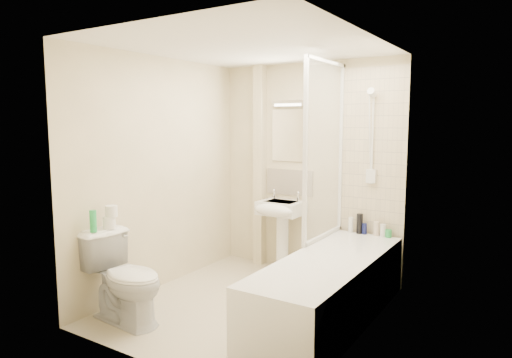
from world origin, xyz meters
The scene contains 25 objects.
floor centered at (0.00, 0.00, 0.00)m, with size 2.50×2.50×0.00m, color beige.
wall_back centered at (0.00, 1.25, 1.20)m, with size 2.20×0.02×2.40m, color beige.
wall_left centered at (-1.10, 0.00, 1.20)m, with size 0.02×2.50×2.40m, color beige.
wall_right centered at (1.10, 0.00, 1.20)m, with size 0.02×2.50×2.40m, color beige.
ceiling centered at (0.00, 0.00, 2.40)m, with size 2.20×2.50×0.02m, color white.
tile_back centered at (0.75, 1.24, 1.42)m, with size 0.70×0.01×1.75m, color beige.
tile_right centered at (1.09, 0.15, 1.42)m, with size 0.01×2.10×1.75m, color beige.
pipe_boxing centered at (-0.62, 1.19, 1.20)m, with size 0.12×0.12×2.40m, color beige.
splashback centered at (-0.24, 1.24, 1.03)m, with size 0.60×0.01×0.30m, color beige.
mirror centered at (-0.24, 1.24, 1.58)m, with size 0.46×0.01×0.60m, color white.
strip_light centered at (-0.24, 1.22, 1.95)m, with size 0.42×0.07×0.07m, color silver.
bathtub centered at (0.75, 0.15, 0.29)m, with size 0.70×2.10×0.55m.
shower_screen centered at (0.40, 0.80, 1.45)m, with size 0.04×0.92×1.80m.
shower_fixture centered at (0.75, 1.19, 1.55)m, with size 0.10×0.16×0.99m.
pedestal_sink centered at (-0.24, 1.01, 0.67)m, with size 0.49×0.46×0.95m.
bottle_white_a centered at (0.56, 1.16, 0.63)m, with size 0.05×0.05×0.17m, color white.
bottle_black_b centered at (0.66, 1.16, 0.66)m, with size 0.07×0.07×0.21m, color black.
bottle_blue centered at (0.71, 1.16, 0.61)m, with size 0.05×0.05×0.12m, color #12174E.
bottle_cream centered at (0.84, 1.16, 0.62)m, with size 0.05×0.05×0.15m, color beige.
bottle_white_b centered at (0.91, 1.16, 0.61)m, with size 0.06×0.06×0.13m, color white.
bottle_green centered at (0.97, 1.16, 0.59)m, with size 0.06×0.06×0.08m, color green.
toilet centered at (-0.72, -0.85, 0.39)m, with size 0.81×0.50×0.79m, color white.
toilet_roll_lower centered at (-0.98, -0.79, 0.84)m, with size 0.11×0.11×0.11m, color white.
toilet_roll_upper centered at (-0.96, -0.77, 0.94)m, with size 0.11×0.11×0.10m, color white.
green_bottle centered at (-0.98, -0.95, 0.88)m, with size 0.06×0.06×0.19m, color green.
Camera 1 is at (2.28, -3.46, 1.73)m, focal length 32.00 mm.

